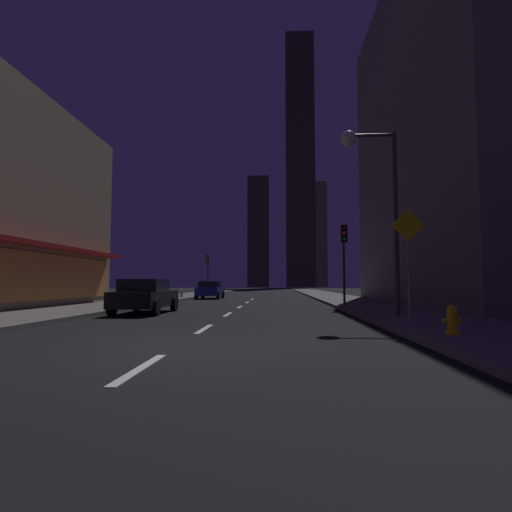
{
  "coord_description": "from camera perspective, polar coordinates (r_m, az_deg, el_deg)",
  "views": [
    {
      "loc": [
        2.05,
        -7.95,
        1.27
      ],
      "look_at": [
        0.0,
        29.73,
        3.87
      ],
      "focal_mm": 28.03,
      "sensor_mm": 36.0,
      "label": 1
    }
  ],
  "objects": [
    {
      "name": "fire_hydrant_far_left",
      "position": [
        33.67,
        -10.59,
        -5.26
      ],
      "size": [
        0.42,
        0.3,
        0.65
      ],
      "color": "#B2B2B2",
      "rests_on": "sidewalk_left"
    },
    {
      "name": "sidewalk_left",
      "position": [
        40.98,
        -9.69,
        -5.55
      ],
      "size": [
        4.0,
        76.0,
        0.15
      ],
      "primitive_type": "cube",
      "color": "#605E59",
      "rests_on": "ground"
    },
    {
      "name": "building_apartment_right",
      "position": [
        28.46,
        29.98,
        15.06
      ],
      "size": [
        11.0,
        20.0,
        20.56
      ],
      "primitive_type": "cube",
      "color": "slate",
      "rests_on": "ground"
    },
    {
      "name": "lane_marking_center",
      "position": [
        19.1,
        -3.08,
        -7.73
      ],
      "size": [
        0.16,
        28.2,
        0.01
      ],
      "color": "silver",
      "rests_on": "ground"
    },
    {
      "name": "traffic_light_far_left",
      "position": [
        43.36,
        -6.92,
        -1.37
      ],
      "size": [
        0.32,
        0.48,
        4.2
      ],
      "color": "#2D2D2D",
      "rests_on": "sidewalk_left"
    },
    {
      "name": "car_parked_near",
      "position": [
        17.75,
        -15.52,
        -5.51
      ],
      "size": [
        1.98,
        4.24,
        1.45
      ],
      "color": "black",
      "rests_on": "ground"
    },
    {
      "name": "skyscraper_distant_mid",
      "position": [
        128.96,
        6.31,
        13.56
      ],
      "size": [
        8.84,
        5.68,
        79.97
      ],
      "primitive_type": "cube",
      "color": "#3B382C",
      "rests_on": "ground"
    },
    {
      "name": "ground_plane",
      "position": [
        40.03,
        0.18,
        -5.83
      ],
      "size": [
        78.0,
        136.0,
        0.1
      ],
      "primitive_type": "cube",
      "color": "black"
    },
    {
      "name": "pedestrian_crossing_sign",
      "position": [
        11.57,
        20.97,
        0.01
      ],
      "size": [
        0.91,
        0.08,
        3.15
      ],
      "color": "slate",
      "rests_on": "sidewalk_right"
    },
    {
      "name": "traffic_light_near_right",
      "position": [
        21.24,
        12.45,
        1.35
      ],
      "size": [
        0.32,
        0.48,
        4.2
      ],
      "color": "#2D2D2D",
      "rests_on": "sidewalk_right"
    },
    {
      "name": "skyscraper_distant_short",
      "position": [
        155.73,
        8.61,
        3.07
      ],
      "size": [
        7.7,
        5.53,
        40.27
      ],
      "primitive_type": "cube",
      "color": "#635E4A",
      "rests_on": "ground"
    },
    {
      "name": "car_parked_far",
      "position": [
        33.69,
        -6.57,
        -4.81
      ],
      "size": [
        1.98,
        4.24,
        1.45
      ],
      "color": "navy",
      "rests_on": "ground"
    },
    {
      "name": "skyscraper_distant_tall",
      "position": [
        132.21,
        0.4,
        3.38
      ],
      "size": [
        7.01,
        7.97,
        36.18
      ],
      "primitive_type": "cube",
      "color": "#464234",
      "rests_on": "ground"
    },
    {
      "name": "sidewalk_right",
      "position": [
        40.27,
        10.22,
        -5.57
      ],
      "size": [
        4.0,
        76.0,
        0.15
      ],
      "primitive_type": "cube",
      "color": "#605E59",
      "rests_on": "ground"
    },
    {
      "name": "fire_hydrant_yellow_near",
      "position": [
        9.92,
        26.23,
        -8.27
      ],
      "size": [
        0.42,
        0.3,
        0.65
      ],
      "color": "yellow",
      "rests_on": "sidewalk_right"
    },
    {
      "name": "street_lamp_right",
      "position": [
        14.98,
        16.14,
        10.89
      ],
      "size": [
        1.96,
        0.56,
        6.58
      ],
      "color": "#38383D",
      "rests_on": "sidewalk_right"
    }
  ]
}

